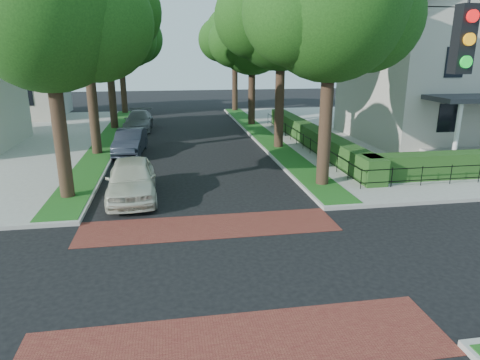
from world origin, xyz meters
TOP-DOWN VIEW (x-y plane):
  - ground at (0.00, 0.00)m, footprint 120.00×120.00m
  - sidewalk_ne at (19.50, 19.00)m, footprint 30.00×30.00m
  - crosswalk_far at (0.00, 3.20)m, footprint 9.00×2.20m
  - crosswalk_near at (0.00, -3.20)m, footprint 9.00×2.20m
  - grass_strip_ne at (5.40, 19.10)m, footprint 1.60×29.80m
  - grass_strip_nw at (-5.40, 19.10)m, footprint 1.60×29.80m
  - tree_right_near at (5.60, 7.24)m, footprint 7.75×6.67m
  - tree_right_mid at (5.61, 15.25)m, footprint 8.25×7.09m
  - tree_right_far at (5.60, 24.22)m, footprint 7.25×6.23m
  - tree_right_back at (5.60, 33.23)m, footprint 7.50×6.45m
  - tree_left_near at (-5.40, 7.23)m, footprint 7.50×6.45m
  - tree_left_mid at (-5.39, 15.24)m, footprint 8.00×6.88m
  - tree_left_far at (-5.40, 24.22)m, footprint 7.00×6.02m
  - tree_left_back at (-5.40, 33.24)m, footprint 7.75×6.66m
  - hedge_main_road at (7.70, 15.00)m, footprint 1.00×18.00m
  - fence_main_road at (6.90, 15.00)m, footprint 0.06×18.00m
  - house_victorian at (17.51, 15.92)m, footprint 13.00×13.05m
  - house_left_far at (-15.49, 31.99)m, footprint 10.00×9.00m
  - parked_car_front at (-2.87, 6.80)m, footprint 2.21×4.99m
  - parked_car_middle at (-3.60, 15.28)m, footprint 1.87×4.52m
  - parked_car_rear at (-3.60, 23.61)m, footprint 2.19×5.08m

SIDE VIEW (x-z plane):
  - ground at x=0.00m, z-range 0.00..0.00m
  - crosswalk_far at x=0.00m, z-range 0.00..0.01m
  - crosswalk_near at x=0.00m, z-range 0.00..0.01m
  - sidewalk_ne at x=19.50m, z-range 0.00..0.15m
  - grass_strip_ne at x=5.40m, z-range 0.15..0.17m
  - grass_strip_nw at x=-5.40m, z-range 0.15..0.17m
  - fence_main_road at x=6.90m, z-range 0.15..1.05m
  - parked_car_middle at x=-3.60m, z-range 0.00..1.45m
  - parked_car_rear at x=-3.60m, z-range 0.00..1.46m
  - hedge_main_road at x=7.70m, z-range 0.15..1.35m
  - parked_car_front at x=-2.87m, z-range 0.00..1.67m
  - house_left_far at x=-15.49m, z-range -0.03..10.11m
  - house_victorian at x=17.51m, z-range -0.22..12.26m
  - tree_right_far at x=5.60m, z-range 2.04..11.78m
  - tree_left_far at x=-5.40m, z-range 2.19..12.05m
  - tree_right_back at x=5.60m, z-range 2.17..12.37m
  - tree_left_near at x=-5.40m, z-range 2.17..12.37m
  - tree_left_back at x=-5.40m, z-range 2.19..12.63m
  - tree_right_near at x=5.60m, z-range 2.30..12.96m
  - tree_right_mid at x=5.61m, z-range 2.38..13.60m
  - tree_left_mid at x=-5.39m, z-range 2.60..14.08m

